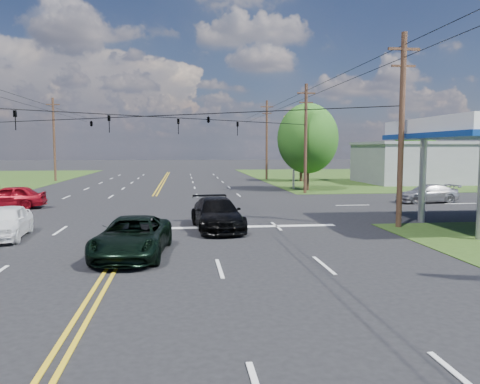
{
  "coord_description": "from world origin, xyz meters",
  "views": [
    {
      "loc": [
        2.34,
        -18.92,
        3.9
      ],
      "look_at": [
        5.4,
        6.0,
        1.58
      ],
      "focal_mm": 35.0,
      "sensor_mm": 36.0,
      "label": 1
    }
  ],
  "objects": [
    {
      "name": "sedan_red",
      "position": [
        -8.93,
        13.0,
        0.76
      ],
      "size": [
        4.6,
        2.1,
        1.53
      ],
      "primitive_type": "imported",
      "rotation": [
        0.0,
        0.0,
        -1.5
      ],
      "color": "maroon",
      "rests_on": "ground"
    },
    {
      "name": "polesign_ne",
      "position": [
        13.0,
        25.29,
        5.46
      ],
      "size": [
        1.94,
        0.9,
        7.17
      ],
      "color": "#A5A5AA",
      "rests_on": "ground"
    },
    {
      "name": "power_lines",
      "position": [
        0.0,
        10.0,
        8.6
      ],
      "size": [
        26.04,
        100.0,
        0.64
      ],
      "color": "black",
      "rests_on": "ground"
    },
    {
      "name": "pole_se",
      "position": [
        13.0,
        3.0,
        4.92
      ],
      "size": [
        1.6,
        0.28,
        9.5
      ],
      "color": "#3A2518",
      "rests_on": "ground"
    },
    {
      "name": "pickup_white",
      "position": [
        -5.37,
        2.36,
        0.72
      ],
      "size": [
        2.13,
        4.4,
        1.45
      ],
      "primitive_type": "imported",
      "rotation": [
        0.0,
        0.0,
        0.1
      ],
      "color": "white",
      "rests_on": "ground"
    },
    {
      "name": "tree_right_b",
      "position": [
        16.5,
        36.0,
        4.22
      ],
      "size": [
        4.94,
        4.94,
        7.09
      ],
      "color": "#3A2518",
      "rests_on": "ground"
    },
    {
      "name": "span_wire_signals",
      "position": [
        0.0,
        12.0,
        6.0
      ],
      "size": [
        26.0,
        18.0,
        1.13
      ],
      "color": "black",
      "rests_on": "ground"
    },
    {
      "name": "stop_bar",
      "position": [
        5.0,
        4.0,
        0.0
      ],
      "size": [
        10.0,
        0.5,
        0.02
      ],
      "primitive_type": "cube",
      "color": "silver",
      "rests_on": "ground"
    },
    {
      "name": "pole_right_far",
      "position": [
        13.0,
        40.0,
        5.17
      ],
      "size": [
        1.6,
        0.28,
        10.0
      ],
      "color": "#3A2518",
      "rests_on": "ground"
    },
    {
      "name": "pole_left_far",
      "position": [
        -13.0,
        40.0,
        5.17
      ],
      "size": [
        1.6,
        0.28,
        10.0
      ],
      "color": "#3A2518",
      "rests_on": "ground"
    },
    {
      "name": "tree_right_a",
      "position": [
        14.0,
        24.0,
        4.87
      ],
      "size": [
        5.7,
        5.7,
        8.18
      ],
      "color": "#3A2518",
      "rests_on": "ground"
    },
    {
      "name": "grass_ne",
      "position": [
        35.0,
        44.0,
        0.0
      ],
      "size": [
        46.0,
        48.0,
        0.03
      ],
      "primitive_type": "cube",
      "color": "#274014",
      "rests_on": "ground"
    },
    {
      "name": "sedan_far",
      "position": [
        19.96,
        13.0,
        0.66
      ],
      "size": [
        4.73,
        2.27,
        1.33
      ],
      "primitive_type": "imported",
      "rotation": [
        0.0,
        0.0,
        -1.48
      ],
      "color": "#99999D",
      "rests_on": "ground"
    },
    {
      "name": "pole_ne",
      "position": [
        13.0,
        21.0,
        4.92
      ],
      "size": [
        1.6,
        0.28,
        9.5
      ],
      "color": "#3A2518",
      "rests_on": "ground"
    },
    {
      "name": "retail_ne",
      "position": [
        30.0,
        32.0,
        2.2
      ],
      "size": [
        14.0,
        10.0,
        4.4
      ],
      "primitive_type": "cube",
      "color": "gray",
      "rests_on": "ground"
    },
    {
      "name": "suv_black",
      "position": [
        3.97,
        3.5,
        0.76
      ],
      "size": [
        2.6,
        5.41,
        1.52
      ],
      "primitive_type": "imported",
      "rotation": [
        0.0,
        0.0,
        0.09
      ],
      "color": "black",
      "rests_on": "ground"
    },
    {
      "name": "pickup_dkgreen",
      "position": [
        0.5,
        -1.82,
        0.71
      ],
      "size": [
        2.82,
        5.33,
        1.43
      ],
      "primitive_type": "imported",
      "rotation": [
        0.0,
        0.0,
        -0.09
      ],
      "color": "black",
      "rests_on": "ground"
    },
    {
      "name": "ground",
      "position": [
        0.0,
        12.0,
        0.0
      ],
      "size": [
        280.0,
        280.0,
        0.0
      ],
      "primitive_type": "plane",
      "color": "black",
      "rests_on": "ground"
    },
    {
      "name": "tree_far_r",
      "position": [
        34.0,
        42.0,
        4.54
      ],
      "size": [
        5.32,
        5.32,
        7.63
      ],
      "color": "#3A2518",
      "rests_on": "ground"
    }
  ]
}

